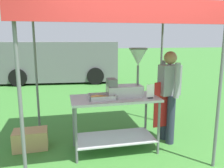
{
  "coord_description": "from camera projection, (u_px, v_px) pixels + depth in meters",
  "views": [
    {
      "loc": [
        -1.05,
        -2.09,
        1.82
      ],
      "look_at": [
        -0.23,
        1.57,
        1.08
      ],
      "focal_mm": 36.96,
      "sensor_mm": 36.0,
      "label": 1
    }
  ],
  "objects": [
    {
      "name": "stall_canopy",
      "position": [
        113.0,
        14.0,
        3.51
      ],
      "size": [
        2.76,
        2.1,
        2.27
      ],
      "color": "slate",
      "rests_on": "ground"
    },
    {
      "name": "ground_plane",
      "position": [
        91.0,
        90.0,
        8.32
      ],
      "size": [
        70.0,
        70.0,
        0.0
      ],
      "primitive_type": "plane",
      "color": "#3D7F33"
    },
    {
      "name": "supply_crate",
      "position": [
        31.0,
        139.0,
        3.85
      ],
      "size": [
        0.56,
        0.36,
        0.32
      ],
      "color": "tan",
      "rests_on": "ground"
    },
    {
      "name": "van_grey",
      "position": [
        59.0,
        61.0,
        9.9
      ],
      "size": [
        4.98,
        2.44,
        1.69
      ],
      "color": "slate",
      "rests_on": "ground"
    },
    {
      "name": "donut_fryer",
      "position": [
        129.0,
        77.0,
        3.67
      ],
      "size": [
        0.64,
        0.29,
        0.77
      ],
      "color": "#B7B7BC",
      "rests_on": "donut_cart"
    },
    {
      "name": "vendor",
      "position": [
        168.0,
        92.0,
        4.0
      ],
      "size": [
        0.46,
        0.54,
        1.61
      ],
      "color": "#2D3347",
      "rests_on": "ground"
    },
    {
      "name": "donut_cart",
      "position": [
        115.0,
        113.0,
        3.71
      ],
      "size": [
        1.39,
        0.67,
        0.9
      ],
      "color": "#B7B7BC",
      "rests_on": "ground"
    },
    {
      "name": "menu_sign",
      "position": [
        150.0,
        92.0,
        3.59
      ],
      "size": [
        0.13,
        0.05,
        0.22
      ],
      "color": "black",
      "rests_on": "donut_cart"
    },
    {
      "name": "donut_tray",
      "position": [
        102.0,
        98.0,
        3.55
      ],
      "size": [
        0.41,
        0.3,
        0.07
      ],
      "color": "#B7B7BC",
      "rests_on": "donut_cart"
    }
  ]
}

